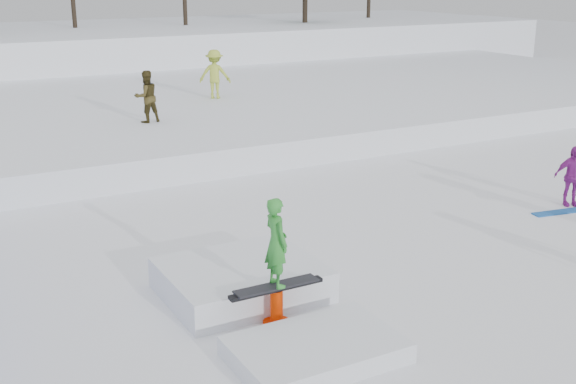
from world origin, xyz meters
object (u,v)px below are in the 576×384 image
walker_ygreen (215,74)px  spectator_purple (572,176)px  walker_olive (146,97)px  jib_rail_feature (260,294)px

walker_ygreen → spectator_purple: 14.10m
walker_ygreen → spectator_purple: (3.25, -13.69, -0.98)m
walker_olive → walker_ygreen: walker_ygreen is taller
walker_ygreen → jib_rail_feature: 16.24m
spectator_purple → jib_rail_feature: size_ratio=0.33×
spectator_purple → jib_rail_feature: (-9.01, -1.43, -0.42)m
walker_ygreen → jib_rail_feature: bearing=101.0°
walker_ygreen → spectator_purple: walker_ygreen is taller
spectator_purple → jib_rail_feature: 9.13m
walker_olive → jib_rail_feature: walker_olive is taller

